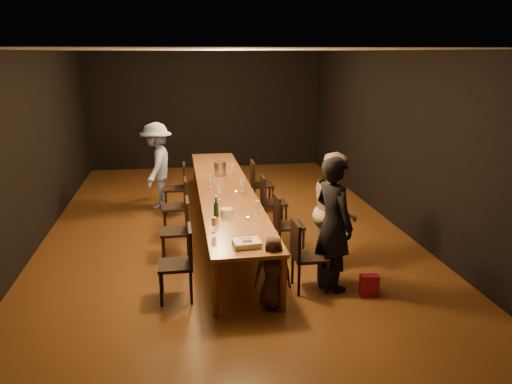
{
  "coord_description": "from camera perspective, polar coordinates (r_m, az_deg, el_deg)",
  "views": [
    {
      "loc": [
        -0.76,
        -8.13,
        2.97
      ],
      "look_at": [
        0.34,
        -1.21,
        1.0
      ],
      "focal_mm": 35.0,
      "sensor_mm": 36.0,
      "label": 1
    }
  ],
  "objects": [
    {
      "name": "ground",
      "position": [
        8.69,
        -3.49,
        -4.31
      ],
      "size": [
        10.0,
        10.0,
        0.0
      ],
      "primitive_type": "plane",
      "color": "#472811",
      "rests_on": "ground"
    },
    {
      "name": "room_shell",
      "position": [
        8.21,
        -3.74,
        9.43
      ],
      "size": [
        6.04,
        10.04,
        3.02
      ],
      "color": "black",
      "rests_on": "ground"
    },
    {
      "name": "table",
      "position": [
        8.47,
        -3.57,
        0.15
      ],
      "size": [
        0.9,
        6.0,
        0.75
      ],
      "color": "brown",
      "rests_on": "ground"
    },
    {
      "name": "chair_right_0",
      "position": [
        6.46,
        6.17,
        -7.22
      ],
      "size": [
        0.42,
        0.42,
        0.93
      ],
      "primitive_type": null,
      "rotation": [
        0.0,
        0.0,
        -1.57
      ],
      "color": "black",
      "rests_on": "ground"
    },
    {
      "name": "chair_right_1",
      "position": [
        7.54,
        3.81,
        -3.73
      ],
      "size": [
        0.42,
        0.42,
        0.93
      ],
      "primitive_type": null,
      "rotation": [
        0.0,
        0.0,
        -1.57
      ],
      "color": "black",
      "rests_on": "ground"
    },
    {
      "name": "chair_right_2",
      "position": [
        8.66,
        2.06,
        -1.12
      ],
      "size": [
        0.42,
        0.42,
        0.93
      ],
      "primitive_type": null,
      "rotation": [
        0.0,
        0.0,
        -1.57
      ],
      "color": "black",
      "rests_on": "ground"
    },
    {
      "name": "chair_right_3",
      "position": [
        9.79,
        0.72,
        0.89
      ],
      "size": [
        0.42,
        0.42,
        0.93
      ],
      "primitive_type": null,
      "rotation": [
        0.0,
        0.0,
        -1.57
      ],
      "color": "black",
      "rests_on": "ground"
    },
    {
      "name": "chair_left_0",
      "position": [
        6.25,
        -9.21,
        -8.12
      ],
      "size": [
        0.42,
        0.42,
        0.93
      ],
      "primitive_type": null,
      "rotation": [
        0.0,
        0.0,
        1.57
      ],
      "color": "black",
      "rests_on": "ground"
    },
    {
      "name": "chair_left_1",
      "position": [
        7.37,
        -9.23,
        -4.38
      ],
      "size": [
        0.42,
        0.42,
        0.93
      ],
      "primitive_type": null,
      "rotation": [
        0.0,
        0.0,
        1.57
      ],
      "color": "black",
      "rests_on": "ground"
    },
    {
      "name": "chair_left_2",
      "position": [
        8.51,
        -9.25,
        -1.63
      ],
      "size": [
        0.42,
        0.42,
        0.93
      ],
      "primitive_type": null,
      "rotation": [
        0.0,
        0.0,
        1.57
      ],
      "color": "black",
      "rests_on": "ground"
    },
    {
      "name": "chair_left_3",
      "position": [
        9.66,
        -9.27,
        0.47
      ],
      "size": [
        0.42,
        0.42,
        0.93
      ],
      "primitive_type": null,
      "rotation": [
        0.0,
        0.0,
        1.57
      ],
      "color": "black",
      "rests_on": "ground"
    },
    {
      "name": "woman_birthday",
      "position": [
        6.4,
        8.84,
        -3.6
      ],
      "size": [
        0.63,
        0.75,
        1.75
      ],
      "primitive_type": "imported",
      "rotation": [
        0.0,
        0.0,
        1.96
      ],
      "color": "black",
      "rests_on": "ground"
    },
    {
      "name": "woman_tan",
      "position": [
        7.09,
        8.96,
        -2.07
      ],
      "size": [
        0.85,
        0.96,
        1.65
      ],
      "primitive_type": "imported",
      "rotation": [
        0.0,
        0.0,
        1.25
      ],
      "color": "#C2A991",
      "rests_on": "ground"
    },
    {
      "name": "man_blue",
      "position": [
        9.9,
        -11.24,
        2.97
      ],
      "size": [
        0.82,
        1.19,
        1.68
      ],
      "primitive_type": "imported",
      "rotation": [
        0.0,
        0.0,
        -1.77
      ],
      "color": "#8BA2D7",
      "rests_on": "ground"
    },
    {
      "name": "child",
      "position": [
        5.98,
        1.94,
        -9.21
      ],
      "size": [
        0.5,
        0.38,
        0.9
      ],
      "primitive_type": "imported",
      "rotation": [
        0.0,
        0.0,
        -0.24
      ],
      "color": "#422E25",
      "rests_on": "ground"
    },
    {
      "name": "gift_bag_red",
      "position": [
        6.55,
        12.81,
        -10.35
      ],
      "size": [
        0.24,
        0.15,
        0.27
      ],
      "primitive_type": "cube",
      "rotation": [
        0.0,
        0.0,
        -0.1
      ],
      "color": "#B81B36",
      "rests_on": "ground"
    },
    {
      "name": "gift_bag_blue",
      "position": [
        6.7,
        8.14,
        -9.5
      ],
      "size": [
        0.26,
        0.22,
        0.27
      ],
      "primitive_type": "cube",
      "rotation": [
        0.0,
        0.0,
        -0.4
      ],
      "color": "#23349A",
      "rests_on": "ground"
    },
    {
      "name": "birthday_cake",
      "position": [
        5.93,
        -1.05,
        -5.89
      ],
      "size": [
        0.34,
        0.28,
        0.08
      ],
      "rotation": [
        0.0,
        0.0,
        0.07
      ],
      "color": "white",
      "rests_on": "table"
    },
    {
      "name": "plate_stack",
      "position": [
        7.02,
        -3.37,
        -2.33
      ],
      "size": [
        0.21,
        0.21,
        0.1
      ],
      "primitive_type": "cylinder",
      "rotation": [
        0.0,
        0.0,
        0.15
      ],
      "color": "white",
      "rests_on": "table"
    },
    {
      "name": "champagne_bottle",
      "position": [
        6.95,
        -4.58,
        -1.65
      ],
      "size": [
        0.08,
        0.08,
        0.3
      ],
      "primitive_type": null,
      "rotation": [
        0.0,
        0.0,
        -0.1
      ],
      "color": "black",
      "rests_on": "table"
    },
    {
      "name": "ice_bucket",
      "position": [
        9.34,
        -4.1,
        2.69
      ],
      "size": [
        0.25,
        0.25,
        0.24
      ],
      "primitive_type": "cylinder",
      "rotation": [
        0.0,
        0.0,
        -0.15
      ],
      "color": "silver",
      "rests_on": "table"
    },
    {
      "name": "wineglass_0",
      "position": [
        6.37,
        -4.81,
        -3.78
      ],
      "size": [
        0.06,
        0.06,
        0.21
      ],
      "primitive_type": null,
      "color": "beige",
      "rests_on": "table"
    },
    {
      "name": "wineglass_1",
      "position": [
        7.02,
        0.14,
        -1.85
      ],
      "size": [
        0.06,
        0.06,
        0.21
      ],
      "primitive_type": null,
      "color": "beige",
      "rests_on": "table"
    },
    {
      "name": "wineglass_2",
      "position": [
        7.79,
        -4.27,
        -0.1
      ],
      "size": [
        0.06,
        0.06,
        0.21
      ],
      "primitive_type": null,
      "color": "silver",
      "rests_on": "table"
    },
    {
      "name": "wineglass_3",
      "position": [
        8.19,
        -1.58,
        0.73
      ],
      "size": [
        0.06,
        0.06,
        0.21
      ],
      "primitive_type": null,
      "color": "beige",
      "rests_on": "table"
    },
    {
      "name": "wineglass_4",
      "position": [
        8.52,
        -5.31,
        1.25
      ],
      "size": [
        0.06,
        0.06,
        0.21
      ],
      "primitive_type": null,
      "color": "silver",
      "rests_on": "table"
    },
    {
      "name": "wineglass_5",
      "position": [
        9.37,
        -2.7,
        2.63
      ],
      "size": [
        0.06,
        0.06,
        0.21
      ],
      "primitive_type": null,
      "color": "silver",
      "rests_on": "table"
    },
    {
      "name": "tealight_near",
      "position": [
        6.86,
        -0.95,
        -3.04
      ],
      "size": [
        0.05,
        0.05,
        0.03
      ],
      "primitive_type": "cylinder",
      "color": "#B2B7B2",
      "rests_on": "table"
    },
    {
      "name": "tealight_mid",
      "position": [
        8.13,
        -2.28,
        -0.04
      ],
      "size": [
        0.05,
        0.05,
        0.03
      ],
      "primitive_type": "cylinder",
      "color": "#B2B7B2",
      "rests_on": "table"
    },
    {
      "name": "tealight_far",
      "position": [
        9.87,
        -3.53,
        2.78
      ],
      "size": [
        0.05,
        0.05,
        0.03
      ],
      "primitive_type": "cylinder",
      "color": "#B2B7B2",
      "rests_on": "table"
    }
  ]
}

